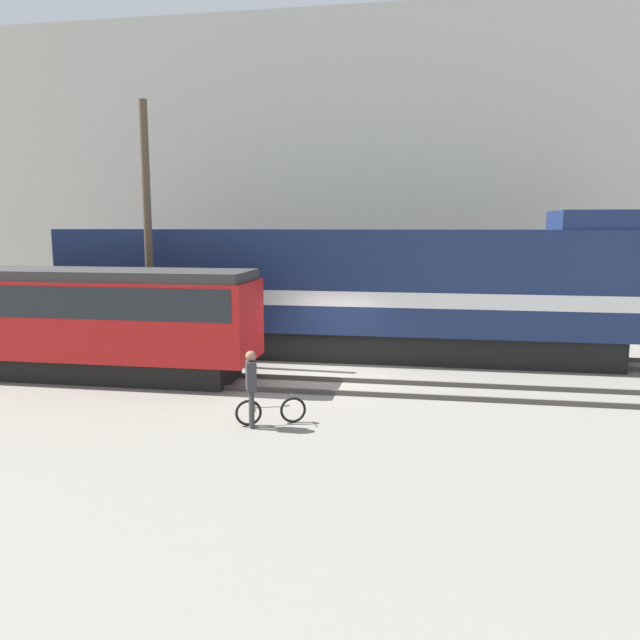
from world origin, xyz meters
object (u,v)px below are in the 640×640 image
freight_locomotive (345,290)px  utility_pole_left (148,235)px  bicycle (271,411)px  person (251,381)px  streetcar (77,316)px

freight_locomotive → utility_pole_left: size_ratio=2.34×
freight_locomotive → utility_pole_left: (-6.20, -2.23, 1.92)m
bicycle → person: (-0.38, -0.30, 0.78)m
freight_locomotive → bicycle: (-0.64, -7.92, -2.03)m
streetcar → utility_pole_left: utility_pole_left is taller
streetcar → utility_pole_left: bearing=59.2°
bicycle → utility_pole_left: 8.88m
freight_locomotive → bicycle: bearing=-94.6°
freight_locomotive → streetcar: bearing=-149.3°
freight_locomotive → bicycle: size_ratio=12.82×
streetcar → bicycle: (6.89, -3.46, -1.57)m
person → bicycle: bearing=38.9°
person → streetcar: bearing=150.0°
freight_locomotive → streetcar: size_ratio=1.83×
streetcar → utility_pole_left: 3.53m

